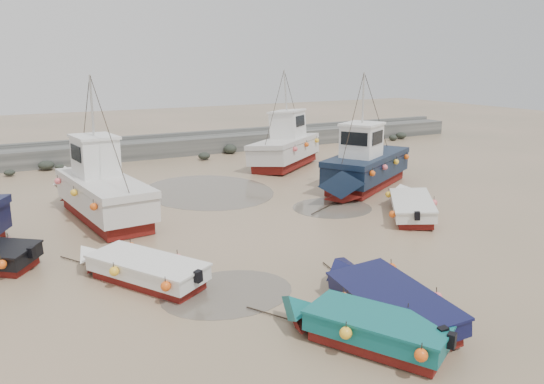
{
  "coord_description": "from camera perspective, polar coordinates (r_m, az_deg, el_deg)",
  "views": [
    {
      "loc": [
        -8.35,
        -15.52,
        6.89
      ],
      "look_at": [
        2.15,
        3.68,
        1.4
      ],
      "focal_mm": 35.0,
      "sensor_mm": 36.0,
      "label": 1
    }
  ],
  "objects": [
    {
      "name": "dinghy_3",
      "position": [
        24.86,
        14.82,
        -1.21
      ],
      "size": [
        4.77,
        5.78,
        1.43
      ],
      "rotation": [
        0.0,
        0.0,
        -0.66
      ],
      "color": "maroon",
      "rests_on": "ground"
    },
    {
      "name": "dinghy_2",
      "position": [
        13.68,
        9.8,
        -13.73
      ],
      "size": [
        3.43,
        5.31,
        1.43
      ],
      "rotation": [
        0.0,
        0.0,
        0.5
      ],
      "color": "maroon",
      "rests_on": "ground"
    },
    {
      "name": "ground",
      "position": [
        18.92,
        -0.37,
        -7.27
      ],
      "size": [
        120.0,
        120.0,
        0.0
      ],
      "primitive_type": "plane",
      "color": "tan",
      "rests_on": "ground"
    },
    {
      "name": "dinghy_0",
      "position": [
        17.49,
        -14.12,
        -7.65
      ],
      "size": [
        3.8,
        5.86,
        1.43
      ],
      "rotation": [
        0.0,
        0.0,
        0.52
      ],
      "color": "maroon",
      "rests_on": "ground"
    },
    {
      "name": "puddle_d",
      "position": [
        28.76,
        -6.93,
        0.13
      ],
      "size": [
        6.81,
        6.81,
        0.01
      ],
      "primitive_type": "cylinder",
      "color": "#5D5549",
      "rests_on": "ground"
    },
    {
      "name": "dinghy_1",
      "position": [
        15.22,
        12.22,
        -10.92
      ],
      "size": [
        2.81,
        6.55,
        1.43
      ],
      "rotation": [
        0.0,
        0.0,
        -0.15
      ],
      "color": "maroon",
      "rests_on": "ground"
    },
    {
      "name": "cabin_boat_3",
      "position": [
        35.18,
        1.87,
        5.05
      ],
      "size": [
        8.21,
        6.55,
        6.22
      ],
      "rotation": [
        0.0,
        0.0,
        -0.93
      ],
      "color": "maroon",
      "rests_on": "ground"
    },
    {
      "name": "seawall",
      "position": [
        38.94,
        -15.89,
        4.29
      ],
      "size": [
        60.0,
        4.92,
        1.5
      ],
      "color": "slate",
      "rests_on": "ground"
    },
    {
      "name": "person",
      "position": [
        22.99,
        -13.67,
        -3.77
      ],
      "size": [
        0.77,
        0.66,
        1.78
      ],
      "primitive_type": "imported",
      "rotation": [
        0.0,
        0.0,
        3.57
      ],
      "color": "#1D263A",
      "rests_on": "ground"
    },
    {
      "name": "cabin_boat_1",
      "position": [
        24.77,
        -18.1,
        0.44
      ],
      "size": [
        3.29,
        10.04,
        6.22
      ],
      "rotation": [
        0.0,
        0.0,
        0.12
      ],
      "color": "maroon",
      "rests_on": "ground"
    },
    {
      "name": "puddle_a",
      "position": [
        16.43,
        -4.84,
        -10.75
      ],
      "size": [
        4.11,
        4.11,
        0.01
      ],
      "primitive_type": "cylinder",
      "color": "#5D5549",
      "rests_on": "ground"
    },
    {
      "name": "cabin_boat_2",
      "position": [
        29.06,
        9.75,
        2.87
      ],
      "size": [
        9.31,
        6.14,
        6.22
      ],
      "rotation": [
        0.0,
        0.0,
        2.09
      ],
      "color": "maroon",
      "rests_on": "ground"
    },
    {
      "name": "puddle_b",
      "position": [
        25.49,
        6.48,
        -1.68
      ],
      "size": [
        3.83,
        3.83,
        0.01
      ],
      "primitive_type": "cylinder",
      "color": "#5D5549",
      "rests_on": "ground"
    }
  ]
}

